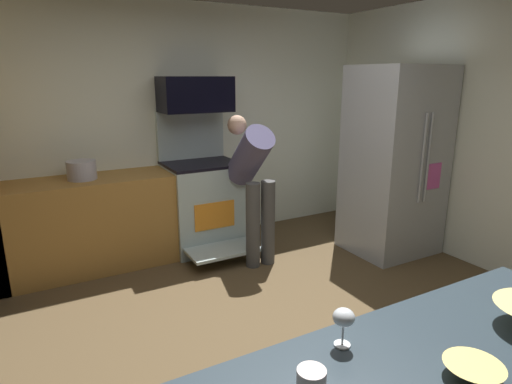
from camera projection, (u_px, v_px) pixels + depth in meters
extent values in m
cube|color=brown|center=(272.00, 347.00, 3.02)|extent=(5.20, 4.80, 0.02)
cube|color=silver|center=(162.00, 127.00, 4.66)|extent=(5.20, 0.12, 2.60)
cube|color=#A67435|center=(88.00, 224.00, 4.16)|extent=(2.40, 0.60, 0.90)
cube|color=#AEC3C2|center=(203.00, 207.00, 4.69)|extent=(0.76, 0.64, 0.92)
cube|color=black|center=(201.00, 164.00, 4.57)|extent=(0.76, 0.64, 0.03)
cube|color=#AEC3C2|center=(191.00, 135.00, 4.74)|extent=(0.76, 0.06, 0.52)
cube|color=orange|center=(215.00, 216.00, 4.42)|extent=(0.44, 0.01, 0.28)
cube|color=#AEC3C2|center=(223.00, 250.00, 4.34)|extent=(0.72, 0.39, 0.03)
cube|color=black|center=(195.00, 94.00, 4.47)|extent=(0.74, 0.38, 0.36)
cube|color=#B0B5BA|center=(394.00, 162.00, 4.49)|extent=(0.86, 0.75, 1.95)
cylinder|color=#B0B5BA|center=(423.00, 159.00, 4.11)|extent=(0.02, 0.02, 0.88)
cylinder|color=#B0B5BA|center=(429.00, 158.00, 4.15)|extent=(0.02, 0.02, 0.88)
cube|color=#E45AB8|center=(434.00, 176.00, 4.27)|extent=(0.20, 0.01, 0.26)
cylinder|color=#484848|center=(253.00, 225.00, 4.20)|extent=(0.14, 0.14, 0.85)
cylinder|color=#484848|center=(268.00, 223.00, 4.27)|extent=(0.14, 0.14, 0.85)
cylinder|color=#544F74|center=(250.00, 156.00, 4.25)|extent=(0.30, 0.66, 0.65)
sphere|color=tan|center=(237.00, 125.00, 4.41)|extent=(0.20, 0.20, 0.20)
cone|color=#ECD16B|center=(473.00, 371.00, 1.37)|extent=(0.19, 0.19, 0.05)
cylinder|color=silver|center=(342.00, 345.00, 1.54)|extent=(0.06, 0.06, 0.01)
cylinder|color=silver|center=(343.00, 335.00, 1.53)|extent=(0.01, 0.01, 0.07)
ellipsoid|color=silver|center=(344.00, 317.00, 1.52)|extent=(0.08, 0.08, 0.07)
cylinder|color=silver|center=(311.00, 384.00, 1.28)|extent=(0.09, 0.09, 0.10)
cylinder|color=#B3B1BF|center=(82.00, 170.00, 4.02)|extent=(0.27, 0.27, 0.18)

